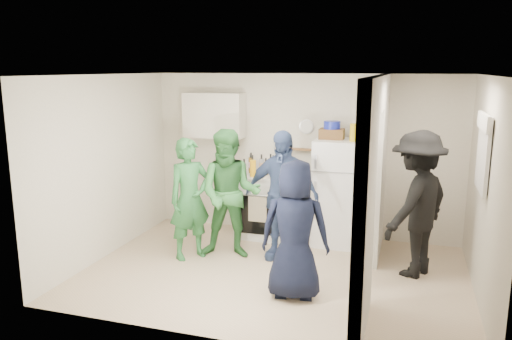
{
  "coord_description": "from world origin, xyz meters",
  "views": [
    {
      "loc": [
        1.56,
        -5.8,
        2.59
      ],
      "look_at": [
        -0.36,
        0.4,
        1.25
      ],
      "focal_mm": 35.0,
      "sensor_mm": 36.0,
      "label": 1
    }
  ],
  "objects": [
    {
      "name": "bottle_e",
      "position": [
        -0.43,
        1.53,
        1.12
      ],
      "size": [
        0.08,
        0.08,
        0.27
      ],
      "primitive_type": "cylinder",
      "color": "silver",
      "rests_on": "stove"
    },
    {
      "name": "wall_front",
      "position": [
        0.0,
        -1.7,
        1.25
      ],
      "size": [
        4.8,
        0.0,
        4.8
      ],
      "primitive_type": "plane",
      "rotation": [
        -1.57,
        0.0,
        0.0
      ],
      "color": "silver",
      "rests_on": "floor"
    },
    {
      "name": "wall_left",
      "position": [
        -2.4,
        0.0,
        1.25
      ],
      "size": [
        0.0,
        3.4,
        3.4
      ],
      "primitive_type": "plane",
      "rotation": [
        1.57,
        0.0,
        1.57
      ],
      "color": "silver",
      "rests_on": "floor"
    },
    {
      "name": "bottle_f",
      "position": [
        -0.36,
        1.38,
        1.13
      ],
      "size": [
        0.06,
        0.06,
        0.3
      ],
      "primitive_type": "cylinder",
      "color": "#163C21",
      "rests_on": "stove"
    },
    {
      "name": "bottle_c",
      "position": [
        -0.62,
        1.51,
        1.12
      ],
      "size": [
        0.07,
        0.07,
        0.28
      ],
      "primitive_type": "cylinder",
      "color": "#9CA3A9",
      "rests_on": "stove"
    },
    {
      "name": "partition_pier_front",
      "position": [
        1.2,
        -1.1,
        1.25
      ],
      "size": [
        0.12,
        1.2,
        2.5
      ],
      "primitive_type": "cube",
      "color": "silver",
      "rests_on": "floor"
    },
    {
      "name": "person_nook",
      "position": [
        1.7,
        0.51,
        0.92
      ],
      "size": [
        1.18,
        1.37,
        1.84
      ],
      "primitive_type": "imported",
      "rotation": [
        0.0,
        0.0,
        -2.08
      ],
      "color": "black",
      "rests_on": "floor"
    },
    {
      "name": "person_green_center",
      "position": [
        -0.73,
        0.39,
        0.89
      ],
      "size": [
        0.98,
        0.83,
        1.78
      ],
      "primitive_type": "imported",
      "rotation": [
        0.0,
        0.0,
        0.19
      ],
      "color": "#398138",
      "rests_on": "floor"
    },
    {
      "name": "yellow_cup_stack_top",
      "position": [
        0.8,
        1.24,
        1.69
      ],
      "size": [
        0.09,
        0.09,
        0.25
      ],
      "primitive_type": "cylinder",
      "color": "gold",
      "rests_on": "fridge"
    },
    {
      "name": "person_green_left",
      "position": [
        -1.24,
        0.2,
        0.83
      ],
      "size": [
        0.69,
        0.72,
        1.67
      ],
      "primitive_type": "imported",
      "rotation": [
        0.0,
        0.0,
        0.9
      ],
      "color": "#2E753C",
      "rests_on": "floor"
    },
    {
      "name": "spice_shelf",
      "position": [
        0.0,
        1.65,
        1.35
      ],
      "size": [
        0.35,
        0.08,
        0.03
      ],
      "primitive_type": "cube",
      "color": "olive",
      "rests_on": "wall_back"
    },
    {
      "name": "nook_window_frame",
      "position": [
        2.36,
        0.2,
        1.65
      ],
      "size": [
        0.04,
        0.76,
        0.86
      ],
      "primitive_type": "cube",
      "color": "white",
      "rests_on": "wall_right"
    },
    {
      "name": "bottle_a",
      "position": [
        -0.8,
        1.51,
        1.12
      ],
      "size": [
        0.06,
        0.06,
        0.27
      ],
      "primitive_type": "cylinder",
      "color": "brown",
      "rests_on": "stove"
    },
    {
      "name": "bottle_g",
      "position": [
        -0.27,
        1.5,
        1.15
      ],
      "size": [
        0.08,
        0.08,
        0.32
      ],
      "primitive_type": "cylinder",
      "color": "brown",
      "rests_on": "stove"
    },
    {
      "name": "wicker_basket",
      "position": [
        0.48,
        1.39,
        1.64
      ],
      "size": [
        0.35,
        0.25,
        0.15
      ],
      "primitive_type": "cube",
      "color": "brown",
      "rests_on": "fridge"
    },
    {
      "name": "nook_valance",
      "position": [
        2.34,
        0.2,
        2.0
      ],
      "size": [
        0.04,
        0.82,
        0.18
      ],
      "primitive_type": "cube",
      "color": "white",
      "rests_on": "wall_right"
    },
    {
      "name": "ceiling",
      "position": [
        0.0,
        0.0,
        2.5
      ],
      "size": [
        4.8,
        4.8,
        0.0
      ],
      "primitive_type": "plane",
      "rotation": [
        3.14,
        0.0,
        0.0
      ],
      "color": "white",
      "rests_on": "wall_back"
    },
    {
      "name": "bottle_k",
      "position": [
        -0.76,
        1.41,
        1.14
      ],
      "size": [
        0.08,
        0.08,
        0.31
      ],
      "primitive_type": "cylinder",
      "color": "olive",
      "rests_on": "stove"
    },
    {
      "name": "person_denim",
      "position": [
        -0.04,
        0.54,
        0.89
      ],
      "size": [
        1.08,
        0.54,
        1.78
      ],
      "primitive_type": "imported",
      "rotation": [
        0.0,
        0.0,
        -0.11
      ],
      "color": "navy",
      "rests_on": "floor"
    },
    {
      "name": "bottle_d",
      "position": [
        -0.49,
        1.31,
        1.12
      ],
      "size": [
        0.06,
        0.06,
        0.26
      ],
      "primitive_type": "cylinder",
      "color": "#675C12",
      "rests_on": "stove"
    },
    {
      "name": "bottle_i",
      "position": [
        -0.46,
        1.46,
        1.14
      ],
      "size": [
        0.07,
        0.07,
        0.3
      ],
      "primitive_type": "cylinder",
      "color": "#4E260D",
      "rests_on": "stove"
    },
    {
      "name": "yellow_cup_stack_stove",
      "position": [
        -0.64,
        1.15,
        1.11
      ],
      "size": [
        0.09,
        0.09,
        0.25
      ],
      "primitive_type": "cylinder",
      "color": "yellow",
      "rests_on": "stove"
    },
    {
      "name": "fridge",
      "position": [
        0.58,
        1.34,
        0.78
      ],
      "size": [
        0.65,
        0.63,
        1.57
      ],
      "primitive_type": "cube",
      "color": "white",
      "rests_on": "floor"
    },
    {
      "name": "bottle_j",
      "position": [
        -0.22,
        1.28,
        1.12
      ],
      "size": [
        0.07,
        0.07,
        0.27
      ],
      "primitive_type": "cylinder",
      "color": "#1F5C2D",
      "rests_on": "stove"
    },
    {
      "name": "wall_right",
      "position": [
        2.4,
        0.0,
        1.25
      ],
      "size": [
        0.0,
        3.4,
        3.4
      ],
      "primitive_type": "plane",
      "rotation": [
        1.57,
        0.0,
        -1.57
      ],
      "color": "silver",
      "rests_on": "floor"
    },
    {
      "name": "upper_cabinet",
      "position": [
        -1.4,
        1.52,
        1.85
      ],
      "size": [
        0.95,
        0.34,
        0.7
      ],
      "primitive_type": "cube",
      "color": "silver",
      "rests_on": "wall_back"
    },
    {
      "name": "partition_pier_back",
      "position": [
        1.2,
        1.1,
        1.25
      ],
      "size": [
        0.12,
        1.2,
        2.5
      ],
      "primitive_type": "cube",
      "color": "silver",
      "rests_on": "floor"
    },
    {
      "name": "stove",
      "position": [
        -0.52,
        1.37,
        0.49
      ],
      "size": [
        0.83,
        0.69,
        0.99
      ],
      "primitive_type": "cube",
      "color": "white",
      "rests_on": "floor"
    },
    {
      "name": "blue_bowl",
      "position": [
        0.48,
        1.39,
        1.77
      ],
      "size": [
        0.24,
        0.24,
        0.11
      ],
      "primitive_type": "cylinder",
      "color": "#16219B",
      "rests_on": "wicker_basket"
    },
    {
      "name": "bottle_h",
      "position": [
        -0.81,
        1.24,
        1.11
      ],
      "size": [
        0.07,
        0.07,
        0.24
      ],
      "primitive_type": "cylinder",
      "color": "#A0A0AB",
      "rests_on": "stove"
    },
    {
      "name": "person_navy",
      "position": [
        0.4,
        -0.57,
        0.8
      ],
      "size": [
        0.84,
        0.6,
        1.6
      ],
      "primitive_type": "imported",
      "rotation": [
        0.0,
        0.0,
        -3.02
      ],
      "color": "black",
      "rests_on": "floor"
    },
    {
      "name": "bottle_b",
      "position": [
        -0.69,
        1.28,
        1.14
      ],
      "size": [
        0.08,
        0.08,
        0.3
      ],
      "primitive_type": "cylinder",
      "color": "#17471C",
      "rests_on": "stove"
    },
    {
      "name": "red_cup",
      "position": [
        -0.3,
        1.17,
        1.05
      ],
      "size": [
        0.09,
        0.09,
        0.12
      ],
      "primitive_type": "cylinder",
      "color": "#B60C17",
      "rests_on": "stove"
    },
    {
      "name": "floor",
      "position": [
        0.0,
        0.0,
        0.0
      ],
      "size": [
        4.8,
        4.8,
        0.0
      ],
      "primitive_type": "plane",
      "color": "#C9B08D",
      "rests_on": "ground"
    },
    {
      "name": "partition_header",
      "position": [
        1.2,
        0.0,
        2.3
      ],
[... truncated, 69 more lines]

